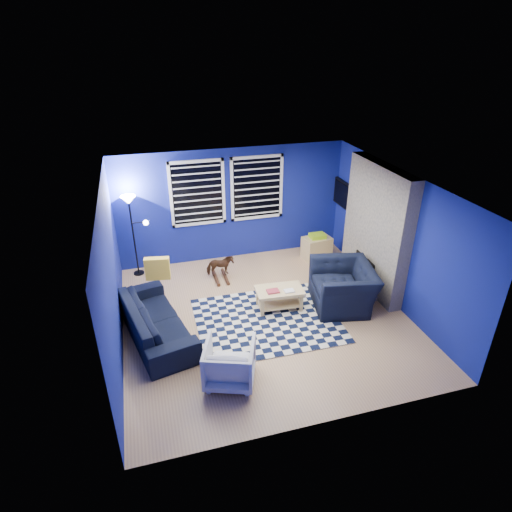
{
  "coord_description": "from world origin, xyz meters",
  "views": [
    {
      "loc": [
        -1.91,
        -6.11,
        4.58
      ],
      "look_at": [
        -0.09,
        0.3,
        1.11
      ],
      "focal_mm": 30.0,
      "sensor_mm": 36.0,
      "label": 1
    }
  ],
  "objects": [
    {
      "name": "rug",
      "position": [
        -0.0,
        -0.12,
        0.01
      ],
      "size": [
        2.53,
        2.03,
        0.02
      ],
      "primitive_type": "cube",
      "rotation": [
        0.0,
        0.0,
        -0.01
      ],
      "color": "black",
      "rests_on": "floor"
    },
    {
      "name": "tv",
      "position": [
        2.45,
        2.0,
        1.4
      ],
      "size": [
        0.07,
        1.0,
        0.58
      ],
      "color": "black",
      "rests_on": "wall_right"
    },
    {
      "name": "floor_lamp",
      "position": [
        -2.13,
        2.25,
        1.43
      ],
      "size": [
        0.48,
        0.29,
        1.75
      ],
      "color": "black",
      "rests_on": "floor"
    },
    {
      "name": "coffee_table",
      "position": [
        0.33,
        0.19,
        0.3
      ],
      "size": [
        0.9,
        0.56,
        0.43
      ],
      "rotation": [
        0.0,
        0.0,
        -0.07
      ],
      "color": "tan",
      "rests_on": "rug"
    },
    {
      "name": "armchair_big",
      "position": [
        1.51,
        -0.01,
        0.4
      ],
      "size": [
        1.4,
        1.28,
        0.79
      ],
      "primitive_type": "imported",
      "rotation": [
        0.0,
        0.0,
        -1.76
      ],
      "color": "black",
      "rests_on": "floor"
    },
    {
      "name": "window_right",
      "position": [
        0.55,
        2.46,
        1.6
      ],
      "size": [
        1.17,
        0.06,
        1.42
      ],
      "color": "black",
      "rests_on": "wall_back"
    },
    {
      "name": "armchair_bent",
      "position": [
        -0.97,
        -1.39,
        0.33
      ],
      "size": [
        0.92,
        0.93,
        0.67
      ],
      "primitive_type": "imported",
      "rotation": [
        0.0,
        0.0,
        2.79
      ],
      "color": "gray",
      "rests_on": "floor"
    },
    {
      "name": "floor",
      "position": [
        0.0,
        0.0,
        0.0
      ],
      "size": [
        5.0,
        5.0,
        0.0
      ],
      "primitive_type": "plane",
      "color": "tan",
      "rests_on": "ground"
    },
    {
      "name": "rocking_horse",
      "position": [
        -0.5,
        1.55,
        0.3
      ],
      "size": [
        0.27,
        0.56,
        0.47
      ],
      "primitive_type": "imported",
      "rotation": [
        0.0,
        0.0,
        1.55
      ],
      "color": "#452C16",
      "rests_on": "floor"
    },
    {
      "name": "fireplace",
      "position": [
        2.36,
        0.5,
        1.2
      ],
      "size": [
        0.65,
        2.0,
        2.5
      ],
      "color": "gray",
      "rests_on": "floor"
    },
    {
      "name": "throw_pillow",
      "position": [
        -1.78,
        0.83,
        0.83
      ],
      "size": [
        0.46,
        0.2,
        0.42
      ],
      "primitive_type": "cube",
      "rotation": [
        0.0,
        0.0,
        -0.16
      ],
      "color": "yellow",
      "rests_on": "sofa"
    },
    {
      "name": "wall_back",
      "position": [
        0.0,
        2.5,
        1.25
      ],
      "size": [
        5.0,
        0.0,
        5.0
      ],
      "primitive_type": "plane",
      "rotation": [
        1.57,
        0.0,
        0.0
      ],
      "color": "navy",
      "rests_on": "floor"
    },
    {
      "name": "wall_right",
      "position": [
        2.5,
        0.0,
        1.25
      ],
      "size": [
        0.0,
        5.0,
        5.0
      ],
      "primitive_type": "plane",
      "rotation": [
        1.57,
        0.0,
        -1.57
      ],
      "color": "navy",
      "rests_on": "floor"
    },
    {
      "name": "ceiling",
      "position": [
        0.0,
        0.0,
        2.5
      ],
      "size": [
        5.0,
        5.0,
        0.0
      ],
      "primitive_type": "plane",
      "rotation": [
        3.14,
        0.0,
        0.0
      ],
      "color": "white",
      "rests_on": "wall_back"
    },
    {
      "name": "sofa",
      "position": [
        -1.93,
        -0.0,
        0.31
      ],
      "size": [
        2.27,
        1.28,
        0.62
      ],
      "primitive_type": "imported",
      "rotation": [
        0.0,
        0.0,
        1.79
      ],
      "color": "black",
      "rests_on": "floor"
    },
    {
      "name": "window_left",
      "position": [
        -0.75,
        2.46,
        1.6
      ],
      "size": [
        1.17,
        0.06,
        1.42
      ],
      "color": "black",
      "rests_on": "wall_back"
    },
    {
      "name": "wall_left",
      "position": [
        -2.5,
        0.0,
        1.25
      ],
      "size": [
        0.0,
        5.0,
        5.0
      ],
      "primitive_type": "plane",
      "rotation": [
        1.57,
        0.0,
        1.57
      ],
      "color": "navy",
      "rests_on": "floor"
    },
    {
      "name": "cabinet",
      "position": [
        1.8,
        1.89,
        0.26
      ],
      "size": [
        0.66,
        0.49,
        0.6
      ],
      "rotation": [
        0.0,
        0.0,
        0.15
      ],
      "color": "tan",
      "rests_on": "floor"
    }
  ]
}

